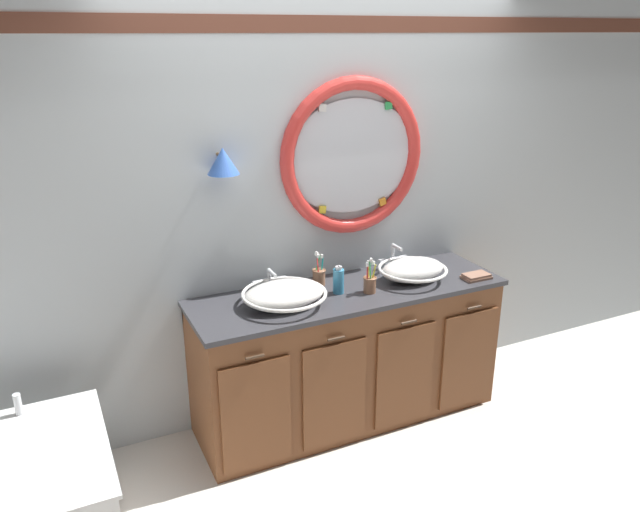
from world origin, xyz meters
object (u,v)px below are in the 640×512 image
Objects in this scene: sink_basin_right at (413,269)px; toothbrush_holder_right at (370,283)px; sink_basin_left at (284,294)px; soap_dispenser at (339,281)px; toothbrush_holder_left at (319,276)px; folded_hand_towel at (476,276)px.

toothbrush_holder_right is at bearing -170.34° from sink_basin_right.
soap_dispenser is (0.34, 0.01, 0.01)m from sink_basin_left.
folded_hand_towel is (0.91, -0.33, -0.04)m from toothbrush_holder_left.
soap_dispenser is at bearing 178.32° from sink_basin_right.
soap_dispenser reaches higher than sink_basin_right.
toothbrush_holder_left is at bearing 106.98° from soap_dispenser.
toothbrush_holder_right is at bearing -6.30° from sink_basin_left.
sink_basin_right is at bearing 157.44° from folded_hand_towel.
sink_basin_left is 0.51m from toothbrush_holder_right.
folded_hand_towel is (1.21, -0.15, -0.05)m from sink_basin_left.
toothbrush_holder_left reaches higher than soap_dispenser.
folded_hand_towel is at bearing -7.18° from sink_basin_left.
folded_hand_towel is (0.86, -0.17, -0.06)m from soap_dispenser.
toothbrush_holder_left is 0.96× the size of toothbrush_holder_right.
toothbrush_holder_right reaches higher than toothbrush_holder_left.
soap_dispenser is (-0.17, 0.07, 0.02)m from toothbrush_holder_right.
sink_basin_right is at bearing -17.76° from toothbrush_holder_left.
sink_basin_left is at bearing -177.57° from soap_dispenser.
toothbrush_holder_right is at bearing -47.02° from toothbrush_holder_left.
toothbrush_holder_left is 0.32m from toothbrush_holder_right.
sink_basin_left is at bearing 172.82° from folded_hand_towel.
sink_basin_right is 0.34m from toothbrush_holder_right.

